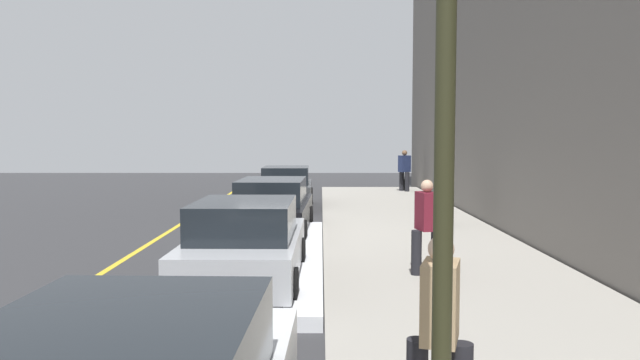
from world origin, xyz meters
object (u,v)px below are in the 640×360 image
Objects in this scene: parked_car_charcoal at (286,187)px; pedestrian_navy_coat at (404,169)px; traffic_light_pole at (446,14)px; pedestrian_grey_coat at (443,191)px; parked_car_black at (273,208)px; pedestrian_burgundy_coat at (427,224)px; rolling_suitcase at (404,185)px; pedestrian_tan_coat at (440,329)px; parked_car_silver at (246,244)px.

pedestrian_navy_coat reaches higher than parked_car_charcoal.
pedestrian_grey_coat is at bearing -11.50° from traffic_light_pole.
parked_car_black is 5.75m from pedestrian_burgundy_coat.
pedestrian_navy_coat reaches higher than rolling_suitcase.
pedestrian_grey_coat is at bearing 177.89° from pedestrian_navy_coat.
pedestrian_tan_coat is at bearing 171.11° from pedestrian_burgundy_coat.
parked_car_silver is at bearing 179.58° from parked_car_black.
pedestrian_tan_coat is at bearing 168.45° from pedestrian_grey_coat.
rolling_suitcase is (12.00, -5.01, -0.35)m from parked_car_black.
parked_car_black is at bearing 11.78° from pedestrian_tan_coat.
pedestrian_burgundy_coat is at bearing -8.89° from pedestrian_tan_coat.
parked_car_black is at bearing -0.42° from parked_car_silver.
parked_car_black is at bearing -179.81° from parked_car_charcoal.
pedestrian_navy_coat is at bearing -43.52° from parked_car_charcoal.
pedestrian_tan_coat is at bearing -157.18° from parked_car_silver.
rolling_suitcase is at bearing -2.15° from pedestrian_grey_coat.
rolling_suitcase is at bearing -7.08° from pedestrian_tan_coat.
pedestrian_tan_coat is at bearing 172.85° from pedestrian_navy_coat.
pedestrian_navy_coat is at bearing -7.15° from pedestrian_tan_coat.
rolling_suitcase is at bearing -22.65° from parked_car_black.
pedestrian_navy_coat reaches higher than pedestrian_grey_coat.
pedestrian_tan_coat is (-11.72, 2.40, -0.08)m from pedestrian_grey_coat.
pedestrian_grey_coat reaches higher than parked_car_black.
pedestrian_tan_coat is 22.36m from pedestrian_navy_coat.
pedestrian_burgundy_coat is 1.92× the size of rolling_suitcase.
pedestrian_navy_coat is at bearing -16.59° from parked_car_silver.
parked_car_charcoal is at bearing -0.09° from parked_car_silver.
pedestrian_grey_coat is 10.87m from rolling_suitcase.
pedestrian_tan_coat is (-16.92, -2.22, 0.27)m from parked_car_charcoal.
parked_car_silver is 2.62× the size of pedestrian_tan_coat.
pedestrian_navy_coat is 1.09× the size of pedestrian_burgundy_coat.
parked_car_silver is 11.59m from parked_car_charcoal.
parked_car_black reaches higher than rolling_suitcase.
parked_car_charcoal is at bearing 138.33° from rolling_suitcase.
pedestrian_grey_coat is at bearing -75.83° from parked_car_black.
pedestrian_navy_coat is 23.71m from traffic_light_pole.
parked_car_charcoal is 18.43m from traffic_light_pole.
pedestrian_burgundy_coat is (-6.00, 1.50, -0.06)m from pedestrian_grey_coat.
rolling_suitcase is (17.24, -5.05, -0.35)m from parked_car_silver.
pedestrian_tan_coat is at bearing -11.01° from traffic_light_pole.
parked_car_charcoal is 0.89× the size of traffic_light_pole.
pedestrian_burgundy_coat is (-11.19, -3.12, 0.29)m from parked_car_charcoal.
rolling_suitcase is (23.80, -3.04, -2.88)m from traffic_light_pole.
parked_car_charcoal is 2.27× the size of pedestrian_navy_coat.
parked_car_black is 1.11× the size of parked_car_charcoal.
pedestrian_navy_coat is at bearing -6.54° from pedestrian_burgundy_coat.
parked_car_silver is at bearing 163.41° from pedestrian_navy_coat.
pedestrian_navy_coat is (16.86, -5.02, 0.37)m from parked_car_silver.
pedestrian_burgundy_coat is at bearing -82.74° from parked_car_silver.
pedestrian_tan_coat reaches higher than rolling_suitcase.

